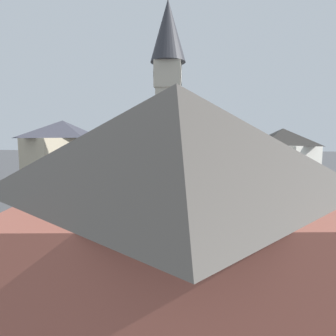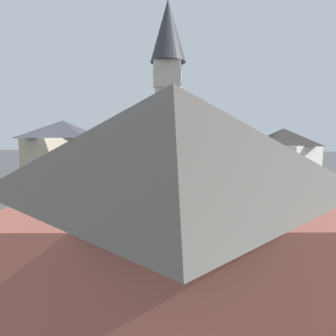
{
  "view_description": "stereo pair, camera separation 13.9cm",
  "coord_description": "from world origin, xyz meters",
  "px_view_note": "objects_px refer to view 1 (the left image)",
  "views": [
    {
      "loc": [
        -31.77,
        -2.66,
        7.55
      ],
      "look_at": [
        0.0,
        0.0,
        3.75
      ],
      "focal_mm": 30.03,
      "sensor_mm": 36.0,
      "label": 1
    },
    {
      "loc": [
        -31.76,
        -2.8,
        7.55
      ],
      "look_at": [
        0.0,
        0.0,
        3.75
      ],
      "focal_mm": 30.03,
      "sensor_mm": 36.0,
      "label": 2
    }
  ],
  "objects_px": {
    "tree": "(247,176)",
    "car_red_corner": "(250,207)",
    "car_silver_kerb": "(233,195)",
    "building_corner_back": "(282,157)",
    "car_black_far": "(168,208)",
    "pedestrian": "(223,183)",
    "road_sign": "(216,178)",
    "car_white_side": "(66,195)",
    "clock_tower": "(168,85)",
    "building_hall_far": "(233,149)",
    "building_shop_left": "(176,224)",
    "building_terrace_right": "(64,153)",
    "car_blue_kerb": "(111,188)"
  },
  "relations": [
    {
      "from": "clock_tower",
      "to": "car_blue_kerb",
      "type": "xyz_separation_m",
      "value": [
        2.75,
        7.57,
        -12.28
      ]
    },
    {
      "from": "car_blue_kerb",
      "to": "car_red_corner",
      "type": "relative_size",
      "value": 0.96
    },
    {
      "from": "pedestrian",
      "to": "road_sign",
      "type": "bearing_deg",
      "value": 141.17
    },
    {
      "from": "car_silver_kerb",
      "to": "pedestrian",
      "type": "height_order",
      "value": "pedestrian"
    },
    {
      "from": "car_red_corner",
      "to": "building_terrace_right",
      "type": "xyz_separation_m",
      "value": [
        12.91,
        23.88,
        4.11
      ]
    },
    {
      "from": "car_silver_kerb",
      "to": "building_corner_back",
      "type": "bearing_deg",
      "value": -40.36
    },
    {
      "from": "tree",
      "to": "building_shop_left",
      "type": "bearing_deg",
      "value": 159.41
    },
    {
      "from": "clock_tower",
      "to": "car_black_far",
      "type": "relative_size",
      "value": 5.38
    },
    {
      "from": "building_corner_back",
      "to": "building_hall_far",
      "type": "bearing_deg",
      "value": 30.65
    },
    {
      "from": "clock_tower",
      "to": "building_terrace_right",
      "type": "xyz_separation_m",
      "value": [
        7.36,
        15.74,
        -8.17
      ]
    },
    {
      "from": "car_silver_kerb",
      "to": "building_shop_left",
      "type": "bearing_deg",
      "value": 167.04
    },
    {
      "from": "building_hall_far",
      "to": "car_black_far",
      "type": "bearing_deg",
      "value": 159.45
    },
    {
      "from": "car_black_far",
      "to": "building_shop_left",
      "type": "relative_size",
      "value": 0.43
    },
    {
      "from": "clock_tower",
      "to": "tree",
      "type": "height_order",
      "value": "clock_tower"
    },
    {
      "from": "car_silver_kerb",
      "to": "car_black_far",
      "type": "xyz_separation_m",
      "value": [
        -6.49,
        6.89,
        0.0
      ]
    },
    {
      "from": "pedestrian",
      "to": "building_hall_far",
      "type": "relative_size",
      "value": 0.16
    },
    {
      "from": "building_shop_left",
      "to": "building_terrace_right",
      "type": "bearing_deg",
      "value": 30.61
    },
    {
      "from": "road_sign",
      "to": "building_shop_left",
      "type": "bearing_deg",
      "value": 172.44
    },
    {
      "from": "car_silver_kerb",
      "to": "building_terrace_right",
      "type": "xyz_separation_m",
      "value": [
        7.28,
        23.21,
        4.11
      ]
    },
    {
      "from": "pedestrian",
      "to": "building_hall_far",
      "type": "height_order",
      "value": "building_hall_far"
    },
    {
      "from": "car_red_corner",
      "to": "tree",
      "type": "xyz_separation_m",
      "value": [
        -4.76,
        1.23,
        3.69
      ]
    },
    {
      "from": "car_red_corner",
      "to": "car_white_side",
      "type": "distance_m",
      "value": 20.1
    },
    {
      "from": "clock_tower",
      "to": "building_terrace_right",
      "type": "distance_m",
      "value": 19.2
    },
    {
      "from": "car_silver_kerb",
      "to": "building_shop_left",
      "type": "height_order",
      "value": "building_shop_left"
    },
    {
      "from": "car_white_side",
      "to": "pedestrian",
      "type": "distance_m",
      "value": 20.19
    },
    {
      "from": "tree",
      "to": "car_red_corner",
      "type": "bearing_deg",
      "value": -14.47
    },
    {
      "from": "building_corner_back",
      "to": "road_sign",
      "type": "bearing_deg",
      "value": 114.93
    },
    {
      "from": "car_blue_kerb",
      "to": "tree",
      "type": "xyz_separation_m",
      "value": [
        -13.06,
        -14.48,
        3.69
      ]
    },
    {
      "from": "building_shop_left",
      "to": "road_sign",
      "type": "distance_m",
      "value": 28.43
    },
    {
      "from": "tree",
      "to": "car_blue_kerb",
      "type": "bearing_deg",
      "value": 47.94
    },
    {
      "from": "car_red_corner",
      "to": "car_black_far",
      "type": "bearing_deg",
      "value": 96.45
    },
    {
      "from": "car_blue_kerb",
      "to": "building_terrace_right",
      "type": "bearing_deg",
      "value": 60.52
    },
    {
      "from": "tree",
      "to": "pedestrian",
      "type": "bearing_deg",
      "value": -0.31
    },
    {
      "from": "clock_tower",
      "to": "car_silver_kerb",
      "type": "xyz_separation_m",
      "value": [
        0.09,
        -7.47,
        -12.28
      ]
    },
    {
      "from": "tree",
      "to": "building_hall_far",
      "type": "bearing_deg",
      "value": -6.19
    },
    {
      "from": "clock_tower",
      "to": "car_red_corner",
      "type": "xyz_separation_m",
      "value": [
        -5.55,
        -8.14,
        -12.28
      ]
    },
    {
      "from": "car_silver_kerb",
      "to": "car_red_corner",
      "type": "bearing_deg",
      "value": -173.23
    },
    {
      "from": "car_red_corner",
      "to": "building_terrace_right",
      "type": "bearing_deg",
      "value": 61.59
    },
    {
      "from": "car_white_side",
      "to": "building_corner_back",
      "type": "xyz_separation_m",
      "value": [
        11.12,
        -27.13,
        3.54
      ]
    },
    {
      "from": "car_blue_kerb",
      "to": "pedestrian",
      "type": "xyz_separation_m",
      "value": [
        3.76,
        -14.57,
        0.25
      ]
    },
    {
      "from": "tree",
      "to": "road_sign",
      "type": "distance_m",
      "value": 15.7
    },
    {
      "from": "tree",
      "to": "building_hall_far",
      "type": "relative_size",
      "value": 0.61
    },
    {
      "from": "car_white_side",
      "to": "car_black_far",
      "type": "distance_m",
      "value": 13.08
    },
    {
      "from": "car_red_corner",
      "to": "car_black_far",
      "type": "xyz_separation_m",
      "value": [
        -0.85,
        7.56,
        0.0
      ]
    },
    {
      "from": "car_silver_kerb",
      "to": "car_white_side",
      "type": "bearing_deg",
      "value": 94.7
    },
    {
      "from": "building_terrace_right",
      "to": "building_corner_back",
      "type": "bearing_deg",
      "value": -85.83
    },
    {
      "from": "car_silver_kerb",
      "to": "car_black_far",
      "type": "height_order",
      "value": "same"
    },
    {
      "from": "clock_tower",
      "to": "road_sign",
      "type": "height_order",
      "value": "clock_tower"
    },
    {
      "from": "building_terrace_right",
      "to": "car_white_side",
      "type": "bearing_deg",
      "value": -154.59
    },
    {
      "from": "car_black_far",
      "to": "pedestrian",
      "type": "relative_size",
      "value": 2.45
    }
  ]
}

